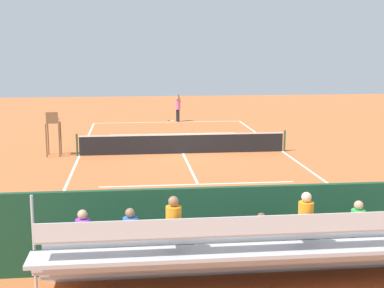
% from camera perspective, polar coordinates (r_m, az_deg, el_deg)
% --- Properties ---
extents(ground_plane, '(60.00, 60.00, 0.00)m').
position_cam_1_polar(ground_plane, '(26.96, -0.95, -0.99)').
color(ground_plane, '#BC6033').
extents(court_line_markings, '(10.10, 22.20, 0.01)m').
position_cam_1_polar(court_line_markings, '(27.00, -0.96, -0.97)').
color(court_line_markings, white).
rests_on(court_line_markings, ground).
extents(tennis_net, '(10.30, 0.10, 1.07)m').
position_cam_1_polar(tennis_net, '(26.87, -0.95, 0.06)').
color(tennis_net, black).
rests_on(tennis_net, ground).
extents(backdrop_wall, '(18.00, 0.16, 2.00)m').
position_cam_1_polar(backdrop_wall, '(13.29, 4.87, -8.59)').
color(backdrop_wall, '#194228').
rests_on(backdrop_wall, ground).
extents(bleacher_stand, '(9.06, 2.40, 2.48)m').
position_cam_1_polar(bleacher_stand, '(12.03, 5.80, -10.97)').
color(bleacher_stand, '#B2B2B7').
rests_on(bleacher_stand, ground).
extents(umpire_chair, '(0.67, 0.67, 2.14)m').
position_cam_1_polar(umpire_chair, '(26.95, -14.22, 1.52)').
color(umpire_chair, brown).
rests_on(umpire_chair, ground).
extents(courtside_bench, '(1.80, 0.40, 0.93)m').
position_cam_1_polar(courtside_bench, '(15.04, 16.80, -8.50)').
color(courtside_bench, '#234C2D').
rests_on(courtside_bench, ground).
extents(equipment_bag, '(0.90, 0.36, 0.36)m').
position_cam_1_polar(equipment_bag, '(14.54, 11.26, -10.50)').
color(equipment_bag, '#334C8C').
rests_on(equipment_bag, ground).
extents(tennis_player, '(0.47, 0.56, 1.93)m').
position_cam_1_polar(tennis_player, '(37.87, -1.48, 3.85)').
color(tennis_player, black).
rests_on(tennis_player, ground).
extents(tennis_racket, '(0.54, 0.49, 0.03)m').
position_cam_1_polar(tennis_racket, '(38.38, -2.11, 2.43)').
color(tennis_racket, black).
rests_on(tennis_racket, ground).
extents(tennis_ball_near, '(0.07, 0.07, 0.07)m').
position_cam_1_polar(tennis_ball_near, '(35.70, 0.58, 1.87)').
color(tennis_ball_near, '#CCDB33').
rests_on(tennis_ball_near, ground).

